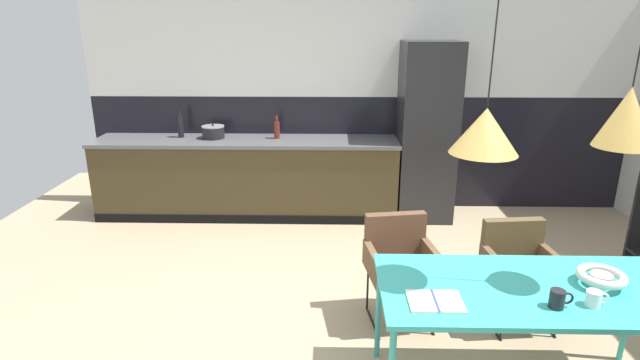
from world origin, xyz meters
name	(u,v)px	position (x,y,z in m)	size (l,w,h in m)	color
ground_plane	(386,355)	(0.00, 0.00, 0.00)	(8.24, 8.24, 0.00)	tan
back_wall_splashback_dark	(363,152)	(0.00, 2.91, 0.66)	(6.34, 0.12, 1.32)	black
back_wall_panel_upper	(366,37)	(0.00, 2.91, 1.99)	(6.34, 0.12, 1.32)	silver
kitchen_counter	(248,177)	(-1.33, 2.55, 0.45)	(3.40, 0.63, 0.89)	#3D321C
refrigerator_column	(426,133)	(0.67, 2.55, 0.98)	(0.60, 0.60, 1.96)	#232326
dining_table	(531,294)	(0.74, -0.36, 0.69)	(1.69, 0.79, 0.74)	teal
armchair_facing_counter	(518,260)	(0.99, 0.47, 0.48)	(0.53, 0.52, 0.75)	brown
armchair_corner_seat	(399,255)	(0.12, 0.47, 0.51)	(0.55, 0.54, 0.79)	brown
fruit_bowl	(601,277)	(1.13, -0.33, 0.79)	(0.26, 0.26, 0.08)	silver
open_book	(435,301)	(0.17, -0.53, 0.75)	(0.28, 0.22, 0.02)	white
mug_wide_latte	(558,299)	(0.79, -0.57, 0.79)	(0.12, 0.08, 0.10)	black
mug_glass_clear	(594,299)	(0.99, -0.55, 0.78)	(0.12, 0.08, 0.08)	white
cooking_pot	(213,132)	(-1.71, 2.60, 0.96)	(0.25, 0.25, 0.16)	black
bottle_wine_green	(181,126)	(-2.09, 2.64, 1.02)	(0.07, 0.07, 0.30)	black
bottle_oil_tall	(277,129)	(-0.99, 2.61, 0.99)	(0.07, 0.07, 0.25)	maroon
pendant_lamp_over_table_near	(485,131)	(0.40, -0.33, 1.62)	(0.35, 0.35, 1.10)	black
pendant_lamp_over_table_far	(627,117)	(1.08, -0.37, 1.70)	(0.28, 0.28, 1.05)	black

